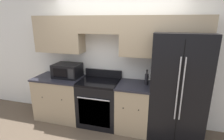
{
  "coord_description": "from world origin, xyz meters",
  "views": [
    {
      "loc": [
        0.85,
        -2.73,
        2.09
      ],
      "look_at": [
        -0.0,
        0.31,
        1.17
      ],
      "focal_mm": 28.0,
      "sensor_mm": 36.0,
      "label": 1
    }
  ],
  "objects_px": {
    "bottle": "(147,79)",
    "microwave": "(67,70)",
    "refrigerator": "(177,86)",
    "oven_range": "(99,102)"
  },
  "relations": [
    {
      "from": "bottle",
      "to": "microwave",
      "type": "bearing_deg",
      "value": 179.65
    },
    {
      "from": "refrigerator",
      "to": "microwave",
      "type": "height_order",
      "value": "refrigerator"
    },
    {
      "from": "refrigerator",
      "to": "microwave",
      "type": "relative_size",
      "value": 3.47
    },
    {
      "from": "oven_range",
      "to": "microwave",
      "type": "distance_m",
      "value": 0.94
    },
    {
      "from": "oven_range",
      "to": "microwave",
      "type": "relative_size",
      "value": 1.99
    },
    {
      "from": "microwave",
      "to": "bottle",
      "type": "relative_size",
      "value": 1.9
    },
    {
      "from": "oven_range",
      "to": "refrigerator",
      "type": "relative_size",
      "value": 0.57
    },
    {
      "from": "microwave",
      "to": "bottle",
      "type": "height_order",
      "value": "bottle"
    },
    {
      "from": "refrigerator",
      "to": "microwave",
      "type": "xyz_separation_m",
      "value": [
        -2.18,
        0.02,
        0.12
      ]
    },
    {
      "from": "refrigerator",
      "to": "bottle",
      "type": "distance_m",
      "value": 0.55
    }
  ]
}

